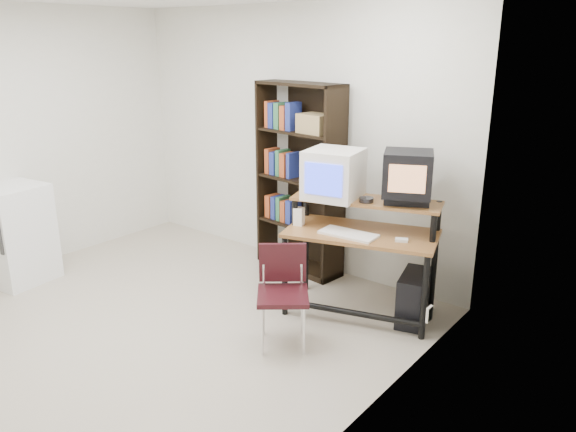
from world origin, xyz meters
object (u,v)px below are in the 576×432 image
Objects in this scene: crt_tv at (408,174)px; school_chair at (283,285)px; computer_desk at (362,236)px; mini_fridge at (15,234)px; crt_monitor at (334,174)px; pc_tower at (413,297)px; bookshelf at (301,177)px.

crt_tv reaches higher than school_chair.
computer_desk is 1.44× the size of mini_fridge.
school_chair is at bearing -121.69° from computer_desk.
crt_monitor is 1.23m from pc_tower.
pc_tower is 0.24× the size of bookshelf.
computer_desk is 3.04× the size of pc_tower.
crt_monitor reaches higher than school_chair.
mini_fridge is (-2.76, -0.68, 0.01)m from school_chair.
crt_tv is (0.58, 0.19, 0.05)m from crt_monitor.
bookshelf is (-1.44, 0.35, 0.75)m from pc_tower.
bookshelf is at bearing 151.35° from pc_tower.
pc_tower is at bearing -50.75° from crt_tv.
pc_tower is at bearing -7.08° from bookshelf.
mini_fridge is at bearing -169.63° from pc_tower.
pc_tower is (0.74, 0.12, -0.97)m from crt_monitor.
crt_tv is 0.27× the size of bookshelf.
computer_desk reaches higher than pc_tower.
computer_desk reaches higher than school_chair.
crt_tv is 1.04m from pc_tower.
crt_monitor reaches higher than computer_desk.
pc_tower is 0.47× the size of mini_fridge.
crt_tv is (0.28, 0.20, 0.54)m from computer_desk.
mini_fridge is (-3.41, -1.61, 0.26)m from pc_tower.
crt_tv is at bearing 7.04° from crt_monitor.
crt_monitor is at bearing -27.39° from bookshelf.
computer_desk is 1.78× the size of school_chair.
bookshelf is 2.82m from mini_fridge.
crt_monitor is 1.02× the size of crt_tv.
crt_monitor is 0.27× the size of bookshelf.
computer_desk is at bearing 36.30° from school_chair.
crt_tv is 1.12× the size of pc_tower.
pc_tower is 0.59× the size of school_chair.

